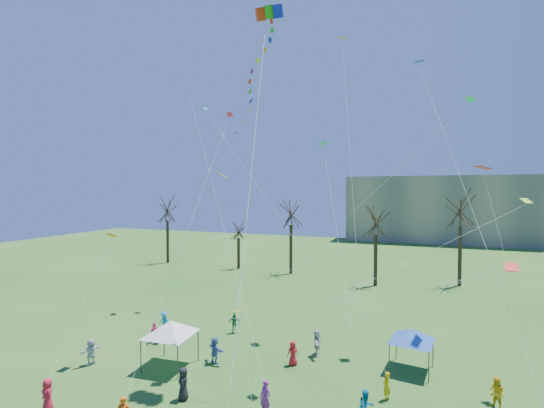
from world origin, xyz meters
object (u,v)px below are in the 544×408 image
at_px(big_box_kite, 259,78).
at_px(canopy_tent_blue, 412,335).
at_px(canopy_tent_white, 170,328).
at_px(distant_building, 486,210).

xyz_separation_m(big_box_kite, canopy_tent_blue, (9.11, 3.90, -16.43)).
bearing_deg(canopy_tent_white, distant_building, 68.26).
height_order(big_box_kite, canopy_tent_blue, big_box_kite).
xyz_separation_m(big_box_kite, canopy_tent_white, (-5.87, -1.29, -16.12)).
bearing_deg(big_box_kite, canopy_tent_white, -167.63).
height_order(distant_building, canopy_tent_blue, distant_building).
distance_m(distant_building, canopy_tent_blue, 71.50).
height_order(canopy_tent_white, canopy_tent_blue, canopy_tent_white).
bearing_deg(canopy_tent_blue, canopy_tent_white, -160.92).
relative_size(canopy_tent_white, canopy_tent_blue, 1.14).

